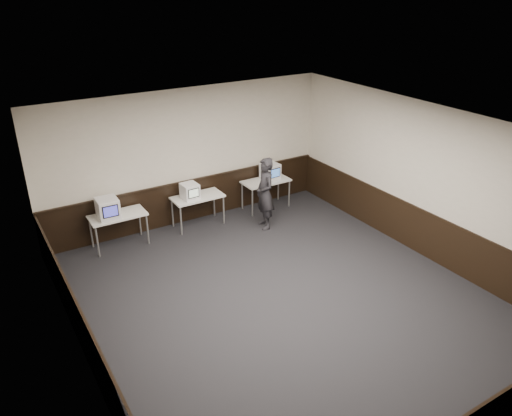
% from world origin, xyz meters
% --- Properties ---
extents(floor, '(8.00, 8.00, 0.00)m').
position_xyz_m(floor, '(0.00, 0.00, 0.00)').
color(floor, black).
rests_on(floor, ground).
extents(ceiling, '(8.00, 8.00, 0.00)m').
position_xyz_m(ceiling, '(0.00, 0.00, 3.20)').
color(ceiling, white).
rests_on(ceiling, back_wall).
extents(back_wall, '(7.00, 0.00, 7.00)m').
position_xyz_m(back_wall, '(0.00, 4.00, 1.60)').
color(back_wall, beige).
rests_on(back_wall, ground).
extents(front_wall, '(7.00, 0.00, 7.00)m').
position_xyz_m(front_wall, '(0.00, -4.00, 1.60)').
color(front_wall, beige).
rests_on(front_wall, ground).
extents(left_wall, '(0.00, 8.00, 8.00)m').
position_xyz_m(left_wall, '(-3.50, 0.00, 1.60)').
color(left_wall, beige).
rests_on(left_wall, ground).
extents(right_wall, '(0.00, 8.00, 8.00)m').
position_xyz_m(right_wall, '(3.50, 0.00, 1.60)').
color(right_wall, beige).
rests_on(right_wall, ground).
extents(wainscot_back, '(6.98, 0.04, 1.00)m').
position_xyz_m(wainscot_back, '(0.00, 3.98, 0.50)').
color(wainscot_back, black).
rests_on(wainscot_back, back_wall).
extents(wainscot_left, '(0.04, 7.98, 1.00)m').
position_xyz_m(wainscot_left, '(-3.48, 0.00, 0.50)').
color(wainscot_left, black).
rests_on(wainscot_left, left_wall).
extents(wainscot_right, '(0.04, 7.98, 1.00)m').
position_xyz_m(wainscot_right, '(3.48, 0.00, 0.50)').
color(wainscot_right, black).
rests_on(wainscot_right, right_wall).
extents(wainscot_rail, '(6.98, 0.06, 0.04)m').
position_xyz_m(wainscot_rail, '(0.00, 3.96, 1.02)').
color(wainscot_rail, black).
rests_on(wainscot_rail, wainscot_back).
extents(desk_left, '(1.20, 0.60, 0.75)m').
position_xyz_m(desk_left, '(-1.90, 3.60, 0.68)').
color(desk_left, white).
rests_on(desk_left, ground).
extents(desk_center, '(1.20, 0.60, 0.75)m').
position_xyz_m(desk_center, '(0.00, 3.60, 0.68)').
color(desk_center, white).
rests_on(desk_center, ground).
extents(desk_right, '(1.20, 0.60, 0.75)m').
position_xyz_m(desk_right, '(1.90, 3.60, 0.68)').
color(desk_right, white).
rests_on(desk_right, ground).
extents(emac_left, '(0.46, 0.49, 0.44)m').
position_xyz_m(emac_left, '(-2.10, 3.55, 0.97)').
color(emac_left, white).
rests_on(emac_left, desk_left).
extents(emac_center, '(0.38, 0.41, 0.36)m').
position_xyz_m(emac_center, '(-0.20, 3.57, 0.93)').
color(emac_center, white).
rests_on(emac_center, desk_center).
extents(emac_right, '(0.43, 0.46, 0.40)m').
position_xyz_m(emac_right, '(2.05, 3.64, 0.95)').
color(emac_right, white).
rests_on(emac_right, desk_right).
extents(person, '(0.52, 0.69, 1.71)m').
position_xyz_m(person, '(1.30, 2.70, 0.86)').
color(person, black).
rests_on(person, ground).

